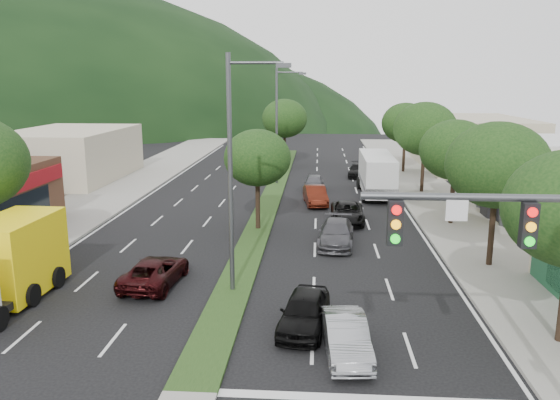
# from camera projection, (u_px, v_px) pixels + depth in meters

# --- Properties ---
(ground) EXTENTS (160.00, 160.00, 0.00)m
(ground) POSITION_uv_depth(u_px,v_px,m) (190.00, 396.00, 15.77)
(ground) COLOR black
(ground) RESTS_ON ground
(sidewalk_right) EXTENTS (5.00, 90.00, 0.15)m
(sidewalk_right) POSITION_uv_depth(u_px,v_px,m) (441.00, 206.00, 39.26)
(sidewalk_right) COLOR gray
(sidewalk_right) RESTS_ON ground
(sidewalk_left) EXTENTS (6.00, 90.00, 0.15)m
(sidewalk_left) POSITION_uv_depth(u_px,v_px,m) (97.00, 201.00, 41.01)
(sidewalk_left) COLOR gray
(sidewalk_left) RESTS_ON ground
(median) EXTENTS (1.60, 56.00, 0.12)m
(median) POSITION_uv_depth(u_px,v_px,m) (272.00, 195.00, 43.04)
(median) COLOR #1B3613
(median) RESTS_ON ground
(traffic_signal) EXTENTS (6.12, 0.40, 7.00)m
(traffic_signal) POSITION_uv_depth(u_px,v_px,m) (550.00, 268.00, 12.66)
(traffic_signal) COLOR #47494C
(traffic_signal) RESTS_ON ground
(gas_canopy) EXTENTS (12.20, 8.20, 5.25)m
(gas_canopy) POSITION_uv_depth(u_px,v_px,m) (559.00, 149.00, 34.91)
(gas_canopy) COLOR silver
(gas_canopy) RESTS_ON ground
(bldg_left_far) EXTENTS (9.00, 14.00, 4.60)m
(bldg_left_far) POSITION_uv_depth(u_px,v_px,m) (70.00, 155.00, 49.72)
(bldg_left_far) COLOR beige
(bldg_left_far) RESTS_ON ground
(bldg_right_far) EXTENTS (10.00, 16.00, 5.20)m
(bldg_right_far) POSITION_uv_depth(u_px,v_px,m) (471.00, 143.00, 56.75)
(bldg_right_far) COLOR beige
(bldg_right_far) RESTS_ON ground
(tree_r_b) EXTENTS (4.80, 4.80, 6.94)m
(tree_r_b) POSITION_uv_depth(u_px,v_px,m) (497.00, 165.00, 25.56)
(tree_r_b) COLOR black
(tree_r_b) RESTS_ON sidewalk_right
(tree_r_c) EXTENTS (4.40, 4.40, 6.48)m
(tree_r_c) POSITION_uv_depth(u_px,v_px,m) (455.00, 150.00, 33.42)
(tree_r_c) COLOR black
(tree_r_c) RESTS_ON sidewalk_right
(tree_r_d) EXTENTS (5.00, 5.00, 7.17)m
(tree_r_d) POSITION_uv_depth(u_px,v_px,m) (425.00, 129.00, 43.07)
(tree_r_d) COLOR black
(tree_r_d) RESTS_ON sidewalk_right
(tree_r_e) EXTENTS (4.60, 4.60, 6.71)m
(tree_r_e) POSITION_uv_depth(u_px,v_px,m) (405.00, 123.00, 52.88)
(tree_r_e) COLOR black
(tree_r_e) RESTS_ON sidewalk_right
(tree_med_near) EXTENTS (4.00, 4.00, 6.02)m
(tree_med_near) POSITION_uv_depth(u_px,v_px,m) (257.00, 158.00, 32.36)
(tree_med_near) COLOR black
(tree_med_near) RESTS_ON median
(tree_med_far) EXTENTS (4.80, 4.80, 6.94)m
(tree_med_far) POSITION_uv_depth(u_px,v_px,m) (285.00, 118.00, 57.57)
(tree_med_far) COLOR black
(tree_med_far) RESTS_ON median
(streetlight_near) EXTENTS (2.60, 0.25, 10.00)m
(streetlight_near) POSITION_uv_depth(u_px,v_px,m) (235.00, 164.00, 22.36)
(streetlight_near) COLOR #47494C
(streetlight_near) RESTS_ON ground
(streetlight_mid) EXTENTS (2.60, 0.25, 10.00)m
(streetlight_mid) POSITION_uv_depth(u_px,v_px,m) (279.00, 120.00, 46.72)
(streetlight_mid) COLOR #47494C
(streetlight_mid) RESTS_ON ground
(sedan_silver) EXTENTS (1.69, 4.00, 1.29)m
(sedan_silver) POSITION_uv_depth(u_px,v_px,m) (346.00, 336.00, 18.02)
(sedan_silver) COLOR #929499
(sedan_silver) RESTS_ON ground
(suv_maroon) EXTENTS (2.41, 4.64, 1.25)m
(suv_maroon) POSITION_uv_depth(u_px,v_px,m) (155.00, 271.00, 24.21)
(suv_maroon) COLOR black
(suv_maroon) RESTS_ON ground
(car_queue_a) EXTENTS (2.14, 4.18, 1.36)m
(car_queue_a) POSITION_uv_depth(u_px,v_px,m) (304.00, 311.00, 19.89)
(car_queue_a) COLOR black
(car_queue_a) RESTS_ON ground
(car_queue_b) EXTENTS (2.22, 4.74, 1.34)m
(car_queue_b) POSITION_uv_depth(u_px,v_px,m) (336.00, 233.00, 30.11)
(car_queue_b) COLOR #454449
(car_queue_b) RESTS_ON ground
(car_queue_c) EXTENTS (2.00, 4.33, 1.37)m
(car_queue_c) POSITION_uv_depth(u_px,v_px,m) (315.00, 195.00, 39.94)
(car_queue_c) COLOR #4A170C
(car_queue_c) RESTS_ON ground
(car_queue_d) EXTENTS (2.21, 4.60, 1.26)m
(car_queue_d) POSITION_uv_depth(u_px,v_px,m) (347.00, 213.00, 34.93)
(car_queue_d) COLOR black
(car_queue_d) RESTS_ON ground
(car_queue_e) EXTENTS (1.65, 3.97, 1.34)m
(car_queue_e) POSITION_uv_depth(u_px,v_px,m) (314.00, 183.00, 44.82)
(car_queue_e) COLOR #55555B
(car_queue_e) RESTS_ON ground
(car_queue_f) EXTENTS (2.17, 4.34, 1.21)m
(car_queue_f) POSITION_uv_depth(u_px,v_px,m) (358.00, 170.00, 51.63)
(car_queue_f) COLOR black
(car_queue_f) RESTS_ON ground
(box_truck) EXTENTS (2.85, 6.89, 3.36)m
(box_truck) POSITION_uv_depth(u_px,v_px,m) (6.00, 265.00, 22.14)
(box_truck) COLOR silver
(box_truck) RESTS_ON ground
(motorhome) EXTENTS (2.69, 8.36, 3.20)m
(motorhome) POSITION_uv_depth(u_px,v_px,m) (377.00, 174.00, 43.24)
(motorhome) COLOR silver
(motorhome) RESTS_ON ground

